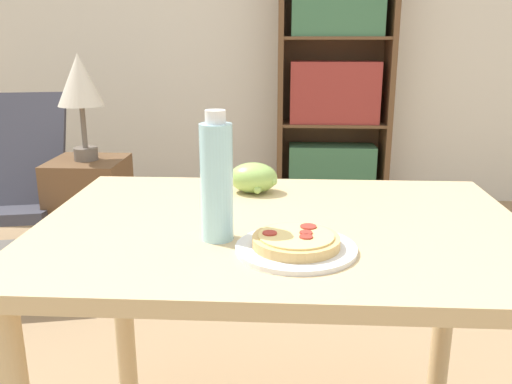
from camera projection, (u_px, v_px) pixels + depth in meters
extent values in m
cube|color=silver|center=(277.00, 16.00, 3.73)|extent=(8.00, 0.05, 2.60)
cube|color=#D1B27F|center=(281.00, 229.00, 1.24)|extent=(1.11, 0.78, 0.03)
cylinder|color=#D1B27F|center=(123.00, 304.00, 1.69)|extent=(0.06, 0.06, 0.72)
cylinder|color=#D1B27F|center=(444.00, 313.00, 1.63)|extent=(0.06, 0.06, 0.72)
cylinder|color=white|center=(296.00, 249.00, 1.07)|extent=(0.24, 0.24, 0.01)
cylinder|color=#DBB26B|center=(296.00, 241.00, 1.06)|extent=(0.17, 0.17, 0.02)
cylinder|color=#EACC7A|center=(296.00, 236.00, 1.06)|extent=(0.15, 0.15, 0.00)
cylinder|color=#A83328|center=(306.00, 233.00, 1.07)|extent=(0.03, 0.03, 0.00)
cylinder|color=#A83328|center=(270.00, 233.00, 1.07)|extent=(0.03, 0.03, 0.00)
cylinder|color=#A83328|center=(308.00, 226.00, 1.10)|extent=(0.03, 0.03, 0.00)
cylinder|color=#A83328|center=(306.00, 237.00, 1.05)|extent=(0.03, 0.03, 0.00)
ellipsoid|color=#93BC5B|center=(253.00, 178.00, 1.46)|extent=(0.13, 0.10, 0.08)
sphere|color=#93BC5B|center=(242.00, 177.00, 1.46)|extent=(0.03, 0.03, 0.03)
sphere|color=#93BC5B|center=(266.00, 187.00, 1.46)|extent=(0.02, 0.02, 0.02)
sphere|color=#93BC5B|center=(259.00, 190.00, 1.42)|extent=(0.02, 0.02, 0.02)
sphere|color=#93BC5B|center=(273.00, 182.00, 1.44)|extent=(0.02, 0.02, 0.02)
sphere|color=#93BC5B|center=(245.00, 172.00, 1.48)|extent=(0.02, 0.02, 0.02)
sphere|color=#93BC5B|center=(247.00, 188.00, 1.46)|extent=(0.03, 0.03, 0.03)
cylinder|color=#A3DBEA|center=(217.00, 183.00, 1.10)|extent=(0.07, 0.07, 0.24)
cylinder|color=white|center=(215.00, 117.00, 1.06)|extent=(0.04, 0.04, 0.03)
cube|color=slate|center=(2.00, 268.00, 2.70)|extent=(0.68, 0.66, 0.10)
cube|color=#383842|center=(0.00, 151.00, 2.76)|extent=(0.70, 0.53, 0.55)
cube|color=brown|center=(281.00, 81.00, 3.67)|extent=(0.04, 0.32, 1.74)
cube|color=brown|center=(389.00, 82.00, 3.63)|extent=(0.04, 0.32, 1.74)
cube|color=brown|center=(333.00, 80.00, 3.79)|extent=(0.76, 0.01, 1.74)
cube|color=brown|center=(330.00, 202.00, 3.88)|extent=(0.69, 0.30, 0.02)
cube|color=#3D704C|center=(331.00, 174.00, 3.80)|extent=(0.59, 0.22, 0.41)
cube|color=brown|center=(333.00, 123.00, 3.73)|extent=(0.69, 0.30, 0.02)
cube|color=#99332D|center=(334.00, 92.00, 3.65)|extent=(0.59, 0.22, 0.41)
cube|color=brown|center=(336.00, 38.00, 3.57)|extent=(0.69, 0.30, 0.02)
cube|color=#3D704C|center=(338.00, 4.00, 3.49)|extent=(0.59, 0.22, 0.41)
cube|color=brown|center=(92.00, 221.00, 2.63)|extent=(0.34, 0.34, 0.60)
cylinder|color=#665B51|center=(86.00, 154.00, 2.54)|extent=(0.11, 0.11, 0.06)
cylinder|color=#665B51|center=(84.00, 127.00, 2.50)|extent=(0.02, 0.02, 0.20)
cone|color=beige|center=(79.00, 80.00, 2.44)|extent=(0.21, 0.21, 0.23)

